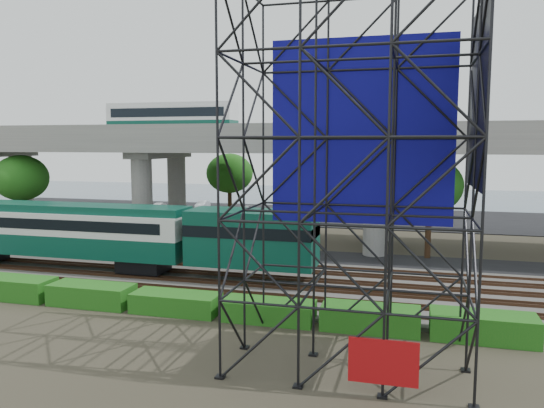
# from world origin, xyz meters

# --- Properties ---
(ground) EXTENTS (140.00, 140.00, 0.00)m
(ground) POSITION_xyz_m (0.00, 0.00, 0.00)
(ground) COLOR #474233
(ground) RESTS_ON ground
(ballast_bed) EXTENTS (90.00, 12.00, 0.20)m
(ballast_bed) POSITION_xyz_m (0.00, 2.00, 0.10)
(ballast_bed) COLOR slate
(ballast_bed) RESTS_ON ground
(service_road) EXTENTS (90.00, 5.00, 0.08)m
(service_road) POSITION_xyz_m (0.00, 10.50, 0.04)
(service_road) COLOR black
(service_road) RESTS_ON ground
(parking_lot) EXTENTS (90.00, 18.00, 0.08)m
(parking_lot) POSITION_xyz_m (0.00, 34.00, 0.04)
(parking_lot) COLOR black
(parking_lot) RESTS_ON ground
(harbor_water) EXTENTS (140.00, 40.00, 0.03)m
(harbor_water) POSITION_xyz_m (0.00, 56.00, 0.01)
(harbor_water) COLOR #42566C
(harbor_water) RESTS_ON ground
(rail_tracks) EXTENTS (90.00, 9.52, 0.16)m
(rail_tracks) POSITION_xyz_m (0.00, 2.00, 0.28)
(rail_tracks) COLOR #472D1E
(rail_tracks) RESTS_ON ballast_bed
(commuter_train) EXTENTS (29.30, 3.06, 4.30)m
(commuter_train) POSITION_xyz_m (-8.65, 2.00, 2.88)
(commuter_train) COLOR black
(commuter_train) RESTS_ON rail_tracks
(overpass) EXTENTS (80.00, 12.00, 12.40)m
(overpass) POSITION_xyz_m (-0.64, 16.00, 8.21)
(overpass) COLOR #9E9B93
(overpass) RESTS_ON ground
(scaffold_tower) EXTENTS (9.36, 6.36, 15.00)m
(scaffold_tower) POSITION_xyz_m (10.47, -7.98, 7.47)
(scaffold_tower) COLOR black
(scaffold_tower) RESTS_ON ground
(hedge_strip) EXTENTS (34.60, 1.80, 1.20)m
(hedge_strip) POSITION_xyz_m (1.01, -4.30, 0.56)
(hedge_strip) COLOR #165E15
(hedge_strip) RESTS_ON ground
(trees) EXTENTS (40.94, 16.94, 7.69)m
(trees) POSITION_xyz_m (-4.67, 16.17, 5.57)
(trees) COLOR #382314
(trees) RESTS_ON ground
(suv) EXTENTS (5.75, 3.42, 1.50)m
(suv) POSITION_xyz_m (-7.31, 10.05, 0.83)
(suv) COLOR black
(suv) RESTS_ON service_road
(parked_cars) EXTENTS (35.74, 9.58, 1.30)m
(parked_cars) POSITION_xyz_m (0.37, 33.55, 0.68)
(parked_cars) COLOR silver
(parked_cars) RESTS_ON parking_lot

